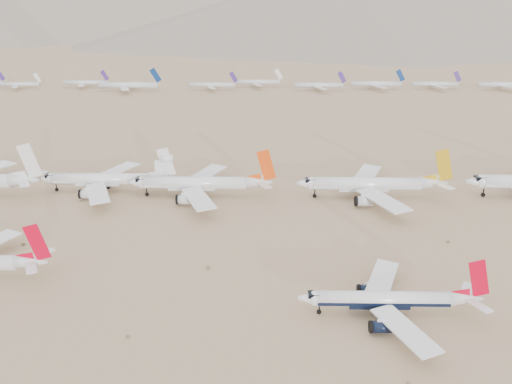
% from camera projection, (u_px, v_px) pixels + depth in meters
% --- Properties ---
extents(ground, '(7000.00, 7000.00, 0.00)m').
position_uv_depth(ground, '(331.00, 300.00, 117.22)').
color(ground, '#9B795A').
rests_on(ground, ground).
extents(main_airliner, '(39.71, 38.79, 14.01)m').
position_uv_depth(main_airliner, '(391.00, 300.00, 110.32)').
color(main_airliner, white).
rests_on(main_airliner, ground).
extents(row2_gold_tail, '(51.96, 50.82, 18.50)m').
position_uv_depth(row2_gold_tail, '(373.00, 184.00, 177.40)').
color(row2_gold_tail, white).
rests_on(row2_gold_tail, ground).
extents(row2_orange_tail, '(50.12, 49.03, 17.88)m').
position_uv_depth(row2_orange_tail, '(201.00, 183.00, 178.74)').
color(row2_orange_tail, white).
rests_on(row2_orange_tail, ground).
extents(row2_white_trijet, '(48.24, 47.14, 17.09)m').
position_uv_depth(row2_white_trijet, '(108.00, 179.00, 183.64)').
color(row2_white_trijet, white).
rests_on(row2_white_trijet, ground).
extents(distant_storage_row, '(474.90, 64.93, 16.29)m').
position_uv_depth(distant_storage_row, '(240.00, 84.00, 408.55)').
color(distant_storage_row, silver).
rests_on(distant_storage_row, ground).
extents(foothills, '(4637.50, 1395.00, 155.00)m').
position_uv_depth(foothills, '(507.00, 4.00, 1115.68)').
color(foothills, slate).
rests_on(foothills, ground).
extents(desert_scrub, '(219.83, 121.67, 0.63)m').
position_uv_depth(desert_scrub, '(205.00, 367.00, 94.99)').
color(desert_scrub, brown).
rests_on(desert_scrub, ground).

